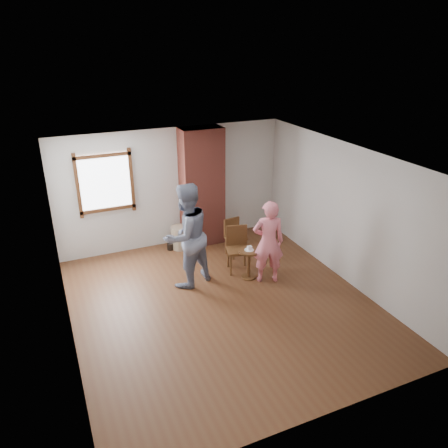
{
  "coord_description": "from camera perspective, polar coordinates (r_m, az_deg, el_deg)",
  "views": [
    {
      "loc": [
        -2.57,
        -5.94,
        4.36
      ],
      "look_at": [
        0.38,
        0.8,
        1.15
      ],
      "focal_mm": 35.0,
      "sensor_mm": 36.0,
      "label": 1
    }
  ],
  "objects": [
    {
      "name": "stoneware_crock",
      "position": [
        9.65,
        -5.76,
        -1.75
      ],
      "size": [
        0.51,
        0.51,
        0.5
      ],
      "primitive_type": "cylinder",
      "rotation": [
        0.0,
        0.0,
        -0.38
      ],
      "color": "tan",
      "rests_on": "ground"
    },
    {
      "name": "dining_chair_right",
      "position": [
        9.26,
        1.33,
        -1.43
      ],
      "size": [
        0.42,
        0.42,
        0.8
      ],
      "rotation": [
        0.0,
        0.0,
        0.14
      ],
      "color": "brown",
      "rests_on": "ground"
    },
    {
      "name": "man",
      "position": [
        7.96,
        -4.95,
        -1.55
      ],
      "size": [
        1.17,
        1.06,
        1.99
      ],
      "primitive_type": "imported",
      "rotation": [
        0.0,
        0.0,
        3.52
      ],
      "color": "#161E3C",
      "rests_on": "ground"
    },
    {
      "name": "ground",
      "position": [
        7.8,
        -0.22,
        -10.4
      ],
      "size": [
        5.5,
        5.5,
        0.0
      ],
      "primitive_type": "plane",
      "color": "brown",
      "rests_on": "ground"
    },
    {
      "name": "dark_pot",
      "position": [
        9.67,
        -7.01,
        -2.92
      ],
      "size": [
        0.17,
        0.17,
        0.15
      ],
      "primitive_type": "cylinder",
      "rotation": [
        0.0,
        0.0,
        0.1
      ],
      "color": "black",
      "rests_on": "ground"
    },
    {
      "name": "person_pink",
      "position": [
        8.15,
        5.8,
        -2.35
      ],
      "size": [
        0.69,
        0.56,
        1.62
      ],
      "primitive_type": "imported",
      "rotation": [
        0.0,
        0.0,
        2.81
      ],
      "color": "pink",
      "rests_on": "ground"
    },
    {
      "name": "cake_slice",
      "position": [
        8.28,
        3.36,
        -3.17
      ],
      "size": [
        0.08,
        0.07,
        0.06
      ],
      "primitive_type": "cube",
      "color": "white",
      "rests_on": "cake_plate"
    },
    {
      "name": "dining_chair_left",
      "position": [
        8.65,
        1.76,
        -2.89
      ],
      "size": [
        0.52,
        0.52,
        0.91
      ],
      "rotation": [
        0.0,
        0.0,
        -0.26
      ],
      "color": "brown",
      "rests_on": "ground"
    },
    {
      "name": "brick_chimney",
      "position": [
        9.52,
        -2.91,
        4.79
      ],
      "size": [
        0.9,
        0.5,
        2.6
      ],
      "primitive_type": "cube",
      "color": "#A6493B",
      "rests_on": "ground"
    },
    {
      "name": "side_table",
      "position": [
        8.39,
        3.26,
        -4.61
      ],
      "size": [
        0.4,
        0.4,
        0.6
      ],
      "color": "brown",
      "rests_on": "ground"
    },
    {
      "name": "cake_plate",
      "position": [
        8.29,
        3.29,
        -3.39
      ],
      "size": [
        0.18,
        0.18,
        0.01
      ],
      "primitive_type": "cylinder",
      "color": "white",
      "rests_on": "side_table"
    },
    {
      "name": "room_shell",
      "position": [
        7.46,
        -2.49,
        3.55
      ],
      "size": [
        5.04,
        5.52,
        2.62
      ],
      "color": "silver",
      "rests_on": "ground"
    }
  ]
}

